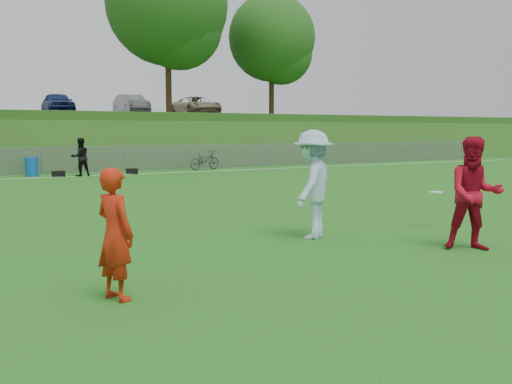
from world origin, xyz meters
TOP-DOWN VIEW (x-y plane):
  - ground at (0.00, 0.00)m, footprint 120.00×120.00m
  - sideline_far at (0.00, 18.00)m, footprint 60.00×0.10m
  - fence at (0.00, 20.00)m, footprint 58.00×0.06m
  - berm at (0.00, 31.00)m, footprint 120.00×18.00m
  - parking_lot at (0.00, 33.00)m, footprint 120.00×12.00m
  - tree_green_near at (8.16, 24.42)m, footprint 7.14×7.14m
  - tree_green_far at (16.16, 25.92)m, footprint 5.88×5.88m
  - gear_bags at (1.07, 18.10)m, footprint 6.92×0.44m
  - player_red_left at (-2.38, -1.15)m, footprint 0.57×0.69m
  - player_red_center at (3.76, -1.30)m, footprint 1.20×1.16m
  - player_blue at (1.97, 0.94)m, footprint 1.52×1.42m
  - frisbee at (4.93, 0.66)m, footprint 0.28×0.28m
  - recycling_bin at (-0.56, 19.00)m, footprint 0.58×0.58m
  - bicycle at (7.82, 19.00)m, footprint 2.02×1.21m

SIDE VIEW (x-z plane):
  - ground at x=0.00m, z-range 0.00..0.00m
  - sideline_far at x=0.00m, z-range 0.00..0.01m
  - gear_bags at x=1.07m, z-range 0.00..0.26m
  - recycling_bin at x=-0.56m, z-range 0.00..0.85m
  - bicycle at x=7.82m, z-range 0.00..1.00m
  - fence at x=0.00m, z-range 0.00..1.30m
  - frisbee at x=4.93m, z-range 0.74..0.76m
  - player_red_left at x=-2.38m, z-range 0.00..1.61m
  - player_red_center at x=3.76m, z-range 0.00..1.94m
  - player_blue at x=1.97m, z-range 0.00..2.06m
  - berm at x=0.00m, z-range 0.00..3.00m
  - parking_lot at x=0.00m, z-range 3.00..3.10m
  - tree_green_far at x=16.16m, z-range 3.87..12.06m
  - tree_green_near at x=8.16m, z-range 4.06..14.00m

